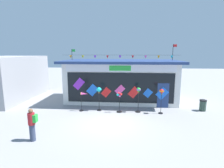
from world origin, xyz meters
name	(u,v)px	position (x,y,z in m)	size (l,w,h in m)	color
ground_plane	(109,123)	(0.00, 0.00, 0.00)	(80.00, 80.00, 0.00)	gray
kite_shop_building	(121,80)	(0.53, 5.63, 1.89)	(9.98, 5.23, 5.10)	silver
wind_spinner_far_left	(83,98)	(-2.17, 2.18, 1.02)	(0.68, 0.32, 1.44)	black
wind_spinner_left	(99,92)	(-1.01, 2.40, 1.43)	(0.35, 0.35, 1.81)	black
wind_spinner_center_left	(119,100)	(0.55, 2.11, 0.97)	(0.41, 0.39, 1.57)	black
wind_spinner_center_right	(138,94)	(1.94, 2.27, 1.35)	(0.38, 0.38, 1.87)	black
wind_spinner_right	(161,95)	(3.57, 2.09, 1.37)	(0.32, 0.32, 1.83)	black
person_near_camera	(32,124)	(-3.59, -2.61, 0.89)	(0.45, 0.34, 1.68)	#333D56
trash_bin	(203,105)	(6.87, 3.01, 0.43)	(0.52, 0.52, 0.85)	#2D4238
neighbour_building	(6,78)	(-10.59, 5.49, 2.01)	(5.03, 7.83, 4.02)	#99999E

